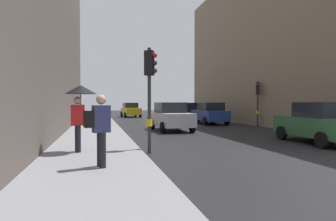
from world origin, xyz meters
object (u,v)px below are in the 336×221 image
at_px(car_silver_hatchback, 171,117).
at_px(car_blue_van, 210,113).
at_px(traffic_light_near_right, 150,81).
at_px(car_dark_suv, 186,112).
at_px(pedestrian_with_grey_backpack, 99,126).
at_px(pedestrian_with_umbrella, 80,99).
at_px(traffic_light_mid_street, 258,95).
at_px(car_green_estate, 320,123).
at_px(car_yellow_taxi, 131,110).

height_order(car_silver_hatchback, car_blue_van, same).
relative_size(traffic_light_near_right, car_silver_hatchback, 0.85).
bearing_deg(car_dark_suv, car_silver_hatchback, -112.72).
height_order(car_silver_hatchback, pedestrian_with_grey_backpack, pedestrian_with_grey_backpack).
xyz_separation_m(car_dark_suv, pedestrian_with_umbrella, (-9.13, -17.62, 0.96)).
bearing_deg(traffic_light_near_right, car_silver_hatchback, 70.53).
relative_size(traffic_light_mid_street, car_blue_van, 0.79).
height_order(car_green_estate, car_dark_suv, same).
relative_size(car_yellow_taxi, car_blue_van, 1.03).
bearing_deg(pedestrian_with_grey_backpack, traffic_light_mid_street, 45.66).
xyz_separation_m(car_dark_suv, car_yellow_taxi, (-4.58, 8.25, 0.00)).
bearing_deg(traffic_light_near_right, pedestrian_with_umbrella, -177.35).
xyz_separation_m(traffic_light_mid_street, pedestrian_with_grey_backpack, (-11.31, -11.58, -1.12)).
distance_m(car_dark_suv, pedestrian_with_umbrella, 19.87).
xyz_separation_m(car_blue_van, pedestrian_with_grey_backpack, (-8.92, -14.84, 0.29)).
bearing_deg(traffic_light_mid_street, traffic_light_near_right, -136.76).
relative_size(traffic_light_near_right, car_dark_suv, 0.86).
bearing_deg(traffic_light_near_right, car_dark_suv, 68.70).
bearing_deg(pedestrian_with_umbrella, car_blue_van, 52.53).
height_order(traffic_light_near_right, car_dark_suv, traffic_light_near_right).
bearing_deg(car_blue_van, pedestrian_with_grey_backpack, -121.00).
xyz_separation_m(car_silver_hatchback, pedestrian_with_umbrella, (-5.03, -7.84, 0.96)).
distance_m(car_dark_suv, car_silver_hatchback, 10.61).
bearing_deg(car_blue_van, car_yellow_taxi, 110.21).
relative_size(car_blue_van, pedestrian_with_umbrella, 1.97).
bearing_deg(pedestrian_with_umbrella, pedestrian_with_grey_backpack, -76.42).
bearing_deg(pedestrian_with_grey_backpack, car_dark_suv, 66.94).
bearing_deg(pedestrian_with_umbrella, car_green_estate, 4.39).
xyz_separation_m(traffic_light_near_right, pedestrian_with_grey_backpack, (-1.71, -2.55, -1.33)).
xyz_separation_m(traffic_light_near_right, car_yellow_taxi, (2.25, 25.77, -1.61)).
height_order(traffic_light_near_right, car_silver_hatchback, traffic_light_near_right).
height_order(car_dark_suv, pedestrian_with_umbrella, pedestrian_with_umbrella).
bearing_deg(car_green_estate, traffic_light_near_right, -175.08).
distance_m(car_blue_van, pedestrian_with_umbrella, 15.65).
bearing_deg(car_green_estate, pedestrian_with_umbrella, -175.61).
distance_m(traffic_light_mid_street, car_silver_hatchback, 7.13).
bearing_deg(pedestrian_with_umbrella, traffic_light_mid_street, 37.51).
height_order(pedestrian_with_umbrella, pedestrian_with_grey_backpack, pedestrian_with_umbrella).
relative_size(car_silver_hatchback, car_yellow_taxi, 0.99).
height_order(traffic_light_near_right, car_blue_van, traffic_light_near_right).
distance_m(traffic_light_mid_street, car_yellow_taxi, 18.34).
bearing_deg(pedestrian_with_umbrella, traffic_light_near_right, 2.65).
distance_m(traffic_light_near_right, pedestrian_with_umbrella, 2.39).
xyz_separation_m(traffic_light_mid_street, car_green_estate, (-2.12, -8.39, -1.41)).
relative_size(car_silver_hatchback, car_blue_van, 1.01).
relative_size(traffic_light_near_right, car_blue_van, 0.86).
distance_m(traffic_light_near_right, pedestrian_with_grey_backpack, 3.34).
relative_size(car_yellow_taxi, pedestrian_with_grey_backpack, 2.45).
distance_m(pedestrian_with_umbrella, pedestrian_with_grey_backpack, 2.60).
relative_size(car_dark_suv, car_yellow_taxi, 0.98).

